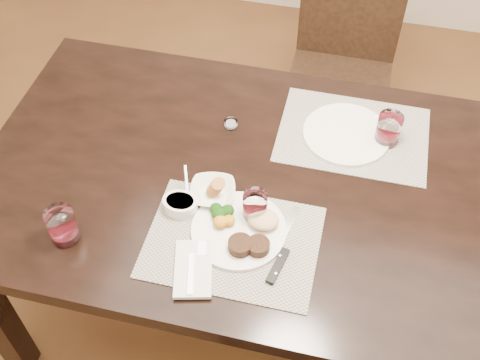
% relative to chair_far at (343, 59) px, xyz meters
% --- Properties ---
extents(ground_plane, '(4.50, 4.50, 0.00)m').
position_rel_chair_far_xyz_m(ground_plane, '(0.00, -0.93, -0.50)').
color(ground_plane, '#3F2214').
rests_on(ground_plane, ground).
extents(dining_table, '(2.00, 1.00, 0.75)m').
position_rel_chair_far_xyz_m(dining_table, '(0.00, -0.93, 0.16)').
color(dining_table, black).
rests_on(dining_table, ground).
extents(chair_far, '(0.42, 0.42, 0.90)m').
position_rel_chair_far_xyz_m(chair_far, '(0.00, 0.00, 0.00)').
color(chair_far, black).
rests_on(chair_far, ground).
extents(placemat_near, '(0.46, 0.34, 0.00)m').
position_rel_chair_far_xyz_m(placemat_near, '(-0.19, -1.17, 0.25)').
color(placemat_near, gray).
rests_on(placemat_near, dining_table).
extents(placemat_far, '(0.46, 0.34, 0.00)m').
position_rel_chair_far_xyz_m(placemat_far, '(0.08, -0.69, 0.25)').
color(placemat_far, gray).
rests_on(placemat_far, dining_table).
extents(dinner_plate, '(0.26, 0.26, 0.05)m').
position_rel_chair_far_xyz_m(dinner_plate, '(-0.16, -1.13, 0.27)').
color(dinner_plate, silver).
rests_on(dinner_plate, placemat_near).
extents(napkin_fork, '(0.14, 0.19, 0.02)m').
position_rel_chair_far_xyz_m(napkin_fork, '(-0.26, -1.28, 0.26)').
color(napkin_fork, silver).
rests_on(napkin_fork, placemat_near).
extents(steak_knife, '(0.05, 0.26, 0.01)m').
position_rel_chair_far_xyz_m(steak_knife, '(-0.05, -1.19, 0.26)').
color(steak_knife, white).
rests_on(steak_knife, placemat_near).
extents(cracker_bowl, '(0.15, 0.15, 0.06)m').
position_rel_chair_far_xyz_m(cracker_bowl, '(-0.28, -1.03, 0.27)').
color(cracker_bowl, silver).
rests_on(cracker_bowl, placemat_near).
extents(sauce_ramekin, '(0.10, 0.15, 0.08)m').
position_rel_chair_far_xyz_m(sauce_ramekin, '(-0.35, -1.09, 0.27)').
color(sauce_ramekin, silver).
rests_on(sauce_ramekin, placemat_near).
extents(wine_glass_near, '(0.07, 0.07, 0.09)m').
position_rel_chair_far_xyz_m(wine_glass_near, '(-0.15, -1.07, 0.29)').
color(wine_glass_near, white).
rests_on(wine_glass_near, placemat_near).
extents(far_plate, '(0.27, 0.27, 0.01)m').
position_rel_chair_far_xyz_m(far_plate, '(0.06, -0.70, 0.26)').
color(far_plate, silver).
rests_on(far_plate, placemat_far).
extents(wine_glass_far, '(0.07, 0.07, 0.10)m').
position_rel_chair_far_xyz_m(wine_glass_far, '(0.19, -0.69, 0.30)').
color(wine_glass_far, white).
rests_on(wine_glass_far, placemat_far).
extents(wine_glass_side, '(0.08, 0.08, 0.11)m').
position_rel_chair_far_xyz_m(wine_glass_side, '(-0.63, -1.25, 0.29)').
color(wine_glass_side, white).
rests_on(wine_glass_side, dining_table).
extents(salt_cellar, '(0.04, 0.04, 0.02)m').
position_rel_chair_far_xyz_m(salt_cellar, '(-0.30, -0.74, 0.26)').
color(salt_cellar, white).
rests_on(salt_cellar, dining_table).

